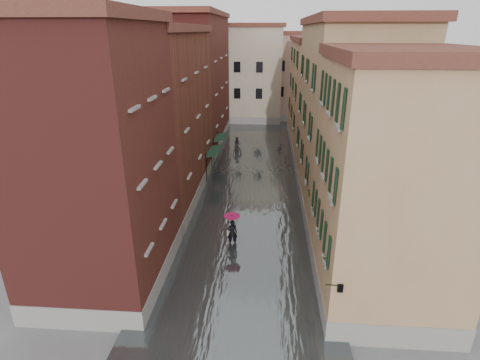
% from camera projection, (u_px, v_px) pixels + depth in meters
% --- Properties ---
extents(ground, '(120.00, 120.00, 0.00)m').
position_uv_depth(ground, '(242.00, 261.00, 22.01)').
color(ground, slate).
rests_on(ground, ground).
extents(floodwater, '(10.00, 60.00, 0.20)m').
position_uv_depth(floodwater, '(252.00, 178.00, 34.00)').
color(floodwater, '#474E4F').
rests_on(floodwater, ground).
extents(building_left_near, '(6.00, 8.00, 13.00)m').
position_uv_depth(building_left_near, '(97.00, 165.00, 18.21)').
color(building_left_near, maroon).
rests_on(building_left_near, ground).
extents(building_left_mid, '(6.00, 14.00, 12.50)m').
position_uv_depth(building_left_mid, '(159.00, 120.00, 28.48)').
color(building_left_mid, brown).
rests_on(building_left_mid, ground).
extents(building_left_far, '(6.00, 16.00, 14.00)m').
position_uv_depth(building_left_far, '(195.00, 84.00, 42.08)').
color(building_left_far, maroon).
rests_on(building_left_far, ground).
extents(building_right_near, '(6.00, 8.00, 11.50)m').
position_uv_depth(building_right_near, '(388.00, 188.00, 17.53)').
color(building_right_near, '#A18053').
rests_on(building_right_near, ground).
extents(building_right_mid, '(6.00, 14.00, 13.00)m').
position_uv_depth(building_right_mid, '(346.00, 120.00, 27.43)').
color(building_right_mid, tan).
rests_on(building_right_mid, ground).
extents(building_right_far, '(6.00, 16.00, 11.50)m').
position_uv_depth(building_right_far, '(320.00, 96.00, 41.59)').
color(building_right_far, '#A18053').
rests_on(building_right_far, ground).
extents(building_end_cream, '(12.00, 9.00, 13.00)m').
position_uv_depth(building_end_cream, '(240.00, 75.00, 54.95)').
color(building_end_cream, beige).
rests_on(building_end_cream, ground).
extents(building_end_pink, '(10.00, 9.00, 12.00)m').
position_uv_depth(building_end_pink, '(300.00, 77.00, 56.37)').
color(building_end_pink, tan).
rests_on(building_end_pink, ground).
extents(awning_near, '(1.09, 3.25, 2.80)m').
position_uv_depth(awning_near, '(214.00, 151.00, 33.61)').
color(awning_near, '#173422').
rests_on(awning_near, ground).
extents(awning_far, '(1.09, 3.13, 2.80)m').
position_uv_depth(awning_far, '(220.00, 138.00, 37.87)').
color(awning_far, '#173422').
rests_on(awning_far, ground).
extents(wall_lantern, '(0.71, 0.22, 0.35)m').
position_uv_depth(wall_lantern, '(340.00, 287.00, 15.04)').
color(wall_lantern, black).
rests_on(wall_lantern, ground).
extents(window_planters, '(0.59, 10.51, 0.84)m').
position_uv_depth(window_planters, '(317.00, 206.00, 20.81)').
color(window_planters, brown).
rests_on(window_planters, ground).
extents(pedestrian_main, '(1.05, 1.05, 2.06)m').
position_uv_depth(pedestrian_main, '(232.00, 227.00, 23.12)').
color(pedestrian_main, black).
rests_on(pedestrian_main, ground).
extents(pedestrian_far, '(0.98, 0.84, 1.74)m').
position_uv_depth(pedestrian_far, '(237.00, 145.00, 41.27)').
color(pedestrian_far, black).
rests_on(pedestrian_far, ground).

